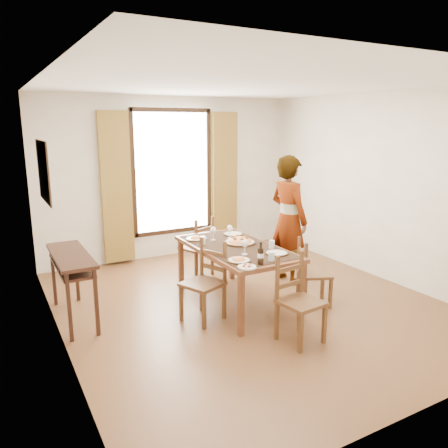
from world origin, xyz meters
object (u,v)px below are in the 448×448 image
dining_table (236,251)px  pasta_platter (240,240)px  man (288,220)px  console_table (71,263)px

dining_table → pasta_platter: size_ratio=4.33×
man → pasta_platter: 1.00m
dining_table → pasta_platter: pasta_platter is taller
console_table → pasta_platter: size_ratio=3.00×
console_table → man: size_ratio=0.66×
console_table → pasta_platter: bearing=-11.8°
dining_table → man: (1.07, 0.34, 0.23)m
pasta_platter → dining_table: bearing=-141.2°
man → pasta_platter: bearing=98.9°
pasta_platter → console_table: bearing=168.2°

